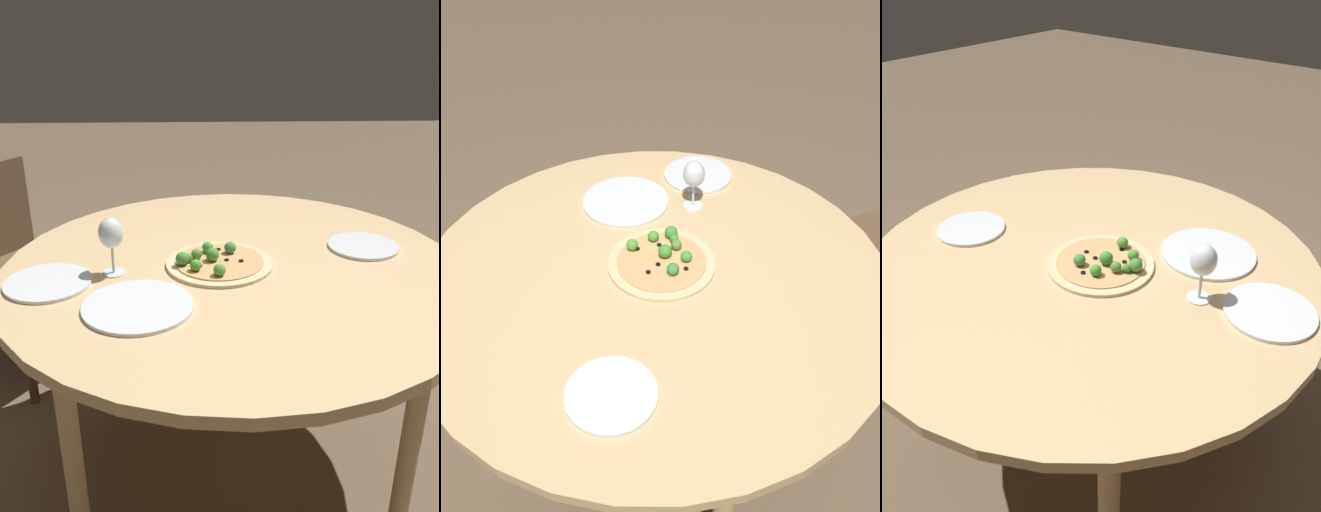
% 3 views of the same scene
% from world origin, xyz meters
% --- Properties ---
extents(ground_plane, '(12.00, 12.00, 0.00)m').
position_xyz_m(ground_plane, '(0.00, 0.00, 0.00)').
color(ground_plane, brown).
extents(dining_table, '(1.34, 1.34, 0.72)m').
position_xyz_m(dining_table, '(0.00, 0.00, 0.67)').
color(dining_table, tan).
rests_on(dining_table, ground_plane).
extents(pizza, '(0.31, 0.31, 0.05)m').
position_xyz_m(pizza, '(0.05, 0.00, 0.73)').
color(pizza, '#DBBC89').
rests_on(pizza, dining_table).
extents(wine_glass, '(0.07, 0.07, 0.17)m').
position_xyz_m(wine_glass, '(0.34, 0.05, 0.84)').
color(wine_glass, silver).
rests_on(wine_glass, dining_table).
extents(plate_near, '(0.28, 0.28, 0.01)m').
position_xyz_m(plate_near, '(0.25, 0.25, 0.73)').
color(plate_near, silver).
rests_on(plate_near, dining_table).
extents(plate_far, '(0.22, 0.22, 0.01)m').
position_xyz_m(plate_far, '(-0.41, -0.11, 0.73)').
color(plate_far, silver).
rests_on(plate_far, dining_table).
extents(plate_side, '(0.23, 0.23, 0.01)m').
position_xyz_m(plate_side, '(0.51, 0.11, 0.73)').
color(plate_side, silver).
rests_on(plate_side, dining_table).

